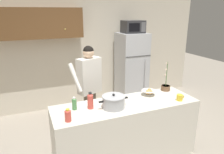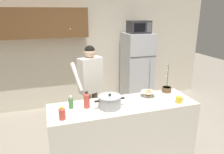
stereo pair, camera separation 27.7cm
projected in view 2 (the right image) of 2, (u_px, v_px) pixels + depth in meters
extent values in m
cube|color=beige|center=(90.00, 51.00, 5.07)|extent=(6.00, 0.12, 2.60)
cube|color=brown|center=(33.00, 23.00, 4.31)|extent=(2.21, 0.34, 0.61)
sphere|color=gold|center=(70.00, 29.00, 4.40)|extent=(0.03, 0.03, 0.03)
cube|color=silver|center=(123.00, 132.00, 3.23)|extent=(2.16, 0.68, 0.92)
cube|color=#B7BABF|center=(137.00, 70.00, 5.10)|extent=(0.64, 0.64, 1.74)
cube|color=#333333|center=(144.00, 57.00, 4.69)|extent=(0.63, 0.01, 0.01)
cylinder|color=#B2B2B7|center=(150.00, 77.00, 4.86)|extent=(0.02, 0.02, 0.78)
cube|color=#2D2D30|center=(139.00, 27.00, 4.78)|extent=(0.48, 0.36, 0.28)
cube|color=black|center=(140.00, 28.00, 4.59)|extent=(0.26, 0.01, 0.18)
cube|color=#59595B|center=(149.00, 27.00, 4.66)|extent=(0.11, 0.01, 0.21)
cylinder|color=#726656|center=(95.00, 111.00, 4.04)|extent=(0.11, 0.11, 0.80)
cylinder|color=#726656|center=(88.00, 113.00, 3.96)|extent=(0.11, 0.11, 0.80)
cube|color=white|center=(91.00, 75.00, 3.79)|extent=(0.46, 0.34, 0.64)
sphere|color=beige|center=(90.00, 52.00, 3.66)|extent=(0.19, 0.19, 0.19)
sphere|color=black|center=(90.00, 51.00, 3.65)|extent=(0.18, 0.18, 0.18)
cylinder|color=white|center=(96.00, 73.00, 4.01)|extent=(0.21, 0.38, 0.49)
cylinder|color=white|center=(77.00, 77.00, 3.75)|extent=(0.21, 0.38, 0.49)
cylinder|color=#ADAFB5|center=(110.00, 102.00, 2.96)|extent=(0.31, 0.31, 0.16)
cylinder|color=#ADAFB5|center=(110.00, 96.00, 2.93)|extent=(0.32, 0.32, 0.02)
sphere|color=black|center=(110.00, 95.00, 2.92)|extent=(0.04, 0.04, 0.04)
cube|color=black|center=(97.00, 101.00, 2.89)|extent=(0.06, 0.02, 0.02)
cube|color=black|center=(122.00, 98.00, 3.00)|extent=(0.06, 0.02, 0.02)
cylinder|color=yellow|center=(179.00, 100.00, 3.13)|extent=(0.09, 0.09, 0.10)
torus|color=yellow|center=(182.00, 99.00, 3.14)|extent=(0.06, 0.01, 0.06)
cylinder|color=white|center=(148.00, 96.00, 3.37)|extent=(0.13, 0.13, 0.02)
cone|color=white|center=(148.00, 93.00, 3.36)|extent=(0.23, 0.23, 0.06)
sphere|color=tan|center=(147.00, 93.00, 3.33)|extent=(0.07, 0.07, 0.07)
sphere|color=tan|center=(149.00, 92.00, 3.39)|extent=(0.07, 0.07, 0.07)
sphere|color=tan|center=(150.00, 93.00, 3.32)|extent=(0.07, 0.07, 0.07)
cylinder|color=#4C8C4C|center=(71.00, 103.00, 2.95)|extent=(0.06, 0.06, 0.15)
cone|color=#4C8C4C|center=(71.00, 97.00, 2.92)|extent=(0.06, 0.06, 0.02)
cylinder|color=white|center=(71.00, 97.00, 2.92)|extent=(0.03, 0.03, 0.02)
cylinder|color=#D84C3F|center=(87.00, 101.00, 2.95)|extent=(0.08, 0.08, 0.20)
cone|color=#D84C3F|center=(86.00, 94.00, 2.92)|extent=(0.08, 0.08, 0.03)
cylinder|color=#262626|center=(86.00, 92.00, 2.92)|extent=(0.05, 0.05, 0.02)
cylinder|color=#D84C3F|center=(62.00, 114.00, 2.64)|extent=(0.08, 0.08, 0.14)
cone|color=#D84C3F|center=(62.00, 109.00, 2.62)|extent=(0.08, 0.08, 0.02)
cylinder|color=gold|center=(62.00, 108.00, 2.61)|extent=(0.04, 0.04, 0.02)
cylinder|color=brown|center=(167.00, 90.00, 3.54)|extent=(0.15, 0.15, 0.09)
cylinder|color=#38281E|center=(167.00, 87.00, 3.53)|extent=(0.14, 0.13, 0.01)
cylinder|color=#4C7238|center=(168.00, 75.00, 3.47)|extent=(0.01, 0.02, 0.41)
ellipsoid|color=beige|center=(166.00, 77.00, 3.48)|extent=(0.04, 0.03, 0.02)
ellipsoid|color=beige|center=(167.00, 71.00, 3.45)|extent=(0.04, 0.03, 0.02)
ellipsoid|color=beige|center=(168.00, 64.00, 3.42)|extent=(0.04, 0.03, 0.02)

